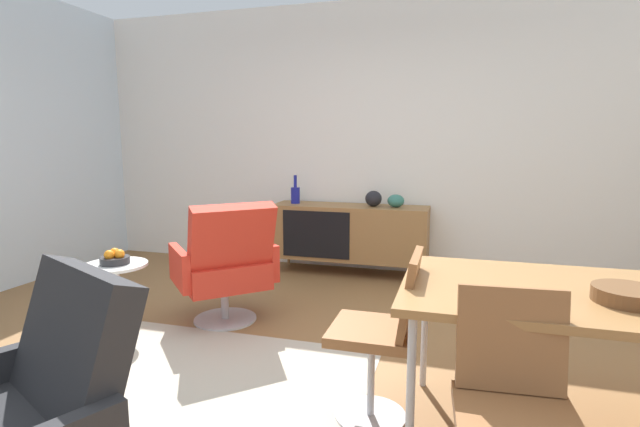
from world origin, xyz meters
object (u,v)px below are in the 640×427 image
object	(u,v)px
vase_sculptural_dark	(373,199)
armchair_black_shell	(24,420)
sideboard	(349,232)
side_table_round	(117,291)
wooden_bowl_on_table	(627,295)
vase_ceramic_small	(396,201)
lounge_chair_red	(226,263)
fruit_bowl	(115,258)
dining_table	(592,301)
vase_cobalt	(295,194)
dining_chair_front_left	(514,407)
dining_chair_near_window	(384,329)

from	to	relation	value
vase_sculptural_dark	armchair_black_shell	size ratio (longest dim) A/B	0.18
sideboard	side_table_round	distance (m)	2.37
wooden_bowl_on_table	side_table_round	distance (m)	3.07
vase_ceramic_small	lounge_chair_red	bearing A→B (deg)	-123.08
wooden_bowl_on_table	armchair_black_shell	world-z (taller)	armchair_black_shell
vase_sculptural_dark	vase_ceramic_small	distance (m)	0.23
sideboard	fruit_bowl	world-z (taller)	sideboard
dining_table	armchair_black_shell	bearing A→B (deg)	-150.20
vase_cobalt	dining_chair_front_left	size ratio (longest dim) A/B	0.35
vase_sculptural_dark	side_table_round	distance (m)	2.55
vase_ceramic_small	lounge_chair_red	world-z (taller)	lounge_chair_red
wooden_bowl_on_table	lounge_chair_red	xyz separation A→B (m)	(-2.32, 1.04, -0.30)
vase_ceramic_small	dining_table	bearing A→B (deg)	-65.24
dining_chair_near_window	side_table_round	bearing A→B (deg)	165.42
dining_chair_near_window	sideboard	bearing A→B (deg)	106.58
vase_sculptural_dark	armchair_black_shell	bearing A→B (deg)	-98.02
wooden_bowl_on_table	fruit_bowl	distance (m)	3.04
dining_chair_near_window	side_table_round	xyz separation A→B (m)	(-1.99, 0.52, -0.15)
side_table_round	fruit_bowl	bearing A→B (deg)	-72.56
wooden_bowl_on_table	fruit_bowl	size ratio (longest dim) A/B	1.30
armchair_black_shell	vase_ceramic_small	bearing A→B (deg)	78.52
dining_chair_front_left	dining_table	bearing A→B (deg)	57.61
dining_chair_near_window	lounge_chair_red	xyz separation A→B (m)	(-1.33, 0.93, -0.00)
vase_sculptural_dark	lounge_chair_red	world-z (taller)	lounge_chair_red
wooden_bowl_on_table	lounge_chair_red	bearing A→B (deg)	155.87
lounge_chair_red	vase_cobalt	bearing A→B (deg)	90.44
vase_ceramic_small	side_table_round	xyz separation A→B (m)	(-1.70, -2.02, -0.46)
wooden_bowl_on_table	dining_chair_front_left	size ratio (longest dim) A/B	0.30
vase_ceramic_small	armchair_black_shell	size ratio (longest dim) A/B	0.18
dining_chair_near_window	vase_ceramic_small	bearing A→B (deg)	96.36
wooden_bowl_on_table	dining_table	bearing A→B (deg)	130.08
sideboard	vase_ceramic_small	size ratio (longest dim) A/B	9.55
sideboard	dining_table	world-z (taller)	dining_table
dining_chair_front_left	fruit_bowl	size ratio (longest dim) A/B	4.28
vase_cobalt	dining_chair_near_window	world-z (taller)	vase_cobalt
vase_ceramic_small	dining_table	distance (m)	2.80
wooden_bowl_on_table	side_table_round	bearing A→B (deg)	168.05
lounge_chair_red	dining_chair_front_left	bearing A→B (deg)	-38.48
vase_cobalt	wooden_bowl_on_table	distance (m)	3.53
vase_sculptural_dark	lounge_chair_red	size ratio (longest dim) A/B	0.18
lounge_chair_red	sideboard	bearing A→B (deg)	70.25
dining_table	fruit_bowl	bearing A→B (deg)	169.82
lounge_chair_red	side_table_round	xyz separation A→B (m)	(-0.65, -0.41, -0.15)
sideboard	fruit_bowl	bearing A→B (deg)	-121.32
fruit_bowl	wooden_bowl_on_table	bearing A→B (deg)	-11.94
dining_chair_front_left	dining_chair_near_window	xyz separation A→B (m)	(-0.53, 0.56, 0.00)
vase_ceramic_small	armchair_black_shell	distance (m)	3.72
sideboard	wooden_bowl_on_table	world-z (taller)	wooden_bowl_on_table
side_table_round	armchair_black_shell	bearing A→B (deg)	-59.07
sideboard	dining_table	bearing A→B (deg)	-57.06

